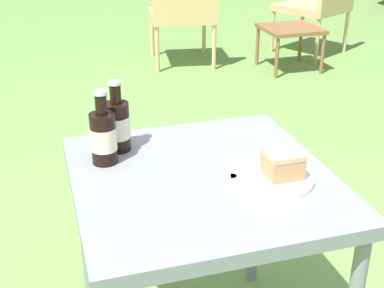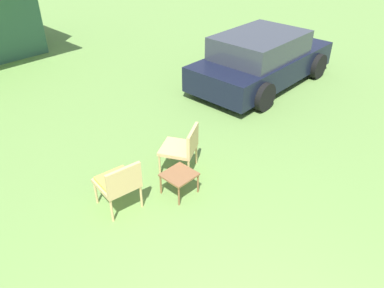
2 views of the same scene
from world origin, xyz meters
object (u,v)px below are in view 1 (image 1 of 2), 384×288
object	(u,v)px
wicker_chair_cushioned	(183,10)
cola_bottle_near	(117,125)
patio_table	(202,199)
garden_side_table	(291,32)
cake_on_plate	(278,170)
cola_bottle_far	(103,136)
wicker_chair_plain	(320,3)

from	to	relation	value
wicker_chair_cushioned	cola_bottle_near	world-z (taller)	cola_bottle_near
patio_table	garden_side_table	bearing A→B (deg)	59.15
cake_on_plate	wicker_chair_cushioned	bearing A→B (deg)	78.65
garden_side_table	cola_bottle_far	distance (m)	3.32
garden_side_table	cake_on_plate	bearing A→B (deg)	-117.30
wicker_chair_cushioned	cola_bottle_far	distance (m)	3.26
wicker_chair_cushioned	garden_side_table	size ratio (longest dim) A/B	1.75
wicker_chair_plain	cola_bottle_near	world-z (taller)	cola_bottle_near
cola_bottle_near	cola_bottle_far	world-z (taller)	same
wicker_chair_plain	cola_bottle_far	distance (m)	3.89
cola_bottle_near	garden_side_table	bearing A→B (deg)	54.08
cake_on_plate	cola_bottle_far	size ratio (longest dim) A/B	1.04
wicker_chair_plain	garden_side_table	distance (m)	0.62
cola_bottle_near	patio_table	bearing A→B (deg)	-49.77
wicker_chair_cushioned	wicker_chair_plain	bearing A→B (deg)	-172.68
wicker_chair_plain	cola_bottle_near	xyz separation A→B (m)	(-2.34, -2.97, 0.29)
wicker_chair_cushioned	cola_bottle_far	size ratio (longest dim) A/B	3.77
wicker_chair_cushioned	garden_side_table	distance (m)	0.94
cola_bottle_far	cake_on_plate	bearing A→B (deg)	-28.60
cola_bottle_near	cola_bottle_far	bearing A→B (deg)	-125.72
wicker_chair_plain	garden_side_table	size ratio (longest dim) A/B	1.75
wicker_chair_cushioned	wicker_chair_plain	world-z (taller)	same
wicker_chair_cushioned	wicker_chair_plain	distance (m)	1.30
garden_side_table	cola_bottle_far	xyz separation A→B (m)	(-1.93, -2.66, 0.44)
garden_side_table	cake_on_plate	size ratio (longest dim) A/B	2.07
cake_on_plate	cola_bottle_far	xyz separation A→B (m)	(-0.43, 0.24, 0.05)
garden_side_table	cola_bottle_far	bearing A→B (deg)	-125.91
garden_side_table	wicker_chair_plain	bearing A→B (deg)	39.24
patio_table	cola_bottle_far	world-z (taller)	cola_bottle_far
cola_bottle_far	wicker_chair_cushioned	bearing A→B (deg)	70.33
cake_on_plate	cola_bottle_near	xyz separation A→B (m)	(-0.38, 0.31, 0.05)
cola_bottle_near	cola_bottle_far	xyz separation A→B (m)	(-0.05, -0.07, 0.00)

